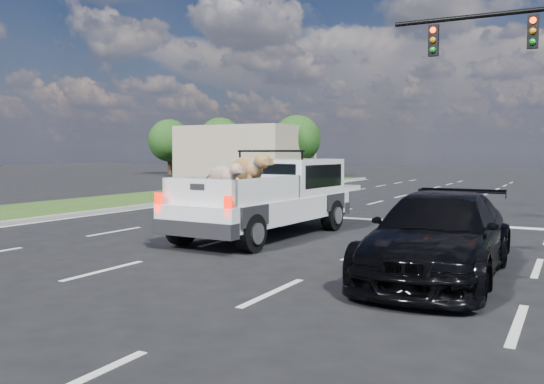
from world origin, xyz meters
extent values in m
plane|color=black|center=(0.00, 0.00, 0.00)|extent=(160.00, 160.00, 0.00)
cube|color=silver|center=(-5.25, 6.00, 0.01)|extent=(0.12, 60.00, 0.01)
cube|color=silver|center=(-1.75, 6.00, 0.01)|extent=(0.12, 60.00, 0.01)
cube|color=silver|center=(1.75, 6.00, 0.01)|extent=(0.12, 60.00, 0.01)
cube|color=silver|center=(5.25, 6.00, 0.01)|extent=(0.12, 60.00, 0.01)
cube|color=silver|center=(-8.80, 6.00, 0.01)|extent=(0.15, 60.00, 0.01)
cube|color=silver|center=(0.00, 10.00, 0.01)|extent=(17.00, 0.45, 0.01)
cube|color=#254716|center=(-11.50, 6.00, 0.05)|extent=(5.00, 60.00, 0.10)
cube|color=#9C988F|center=(-9.05, 6.00, 0.07)|extent=(0.15, 60.00, 0.14)
cube|color=black|center=(4.60, 10.50, 5.60)|extent=(0.30, 0.18, 0.95)
sphere|color=#F82A07|center=(4.60, 10.39, 5.90)|extent=(0.18, 0.18, 0.18)
cube|color=black|center=(1.80, 10.50, 5.60)|extent=(0.30, 0.18, 0.95)
sphere|color=#F82A07|center=(1.80, 10.39, 5.90)|extent=(0.18, 0.18, 0.18)
cube|color=tan|center=(-20.00, 36.00, 2.20)|extent=(10.00, 8.00, 4.40)
cylinder|color=#332114|center=(-30.00, 38.00, 1.08)|extent=(0.44, 0.44, 2.16)
sphere|color=#133C10|center=(-30.00, 38.00, 3.30)|extent=(4.20, 4.20, 4.20)
cylinder|color=#332114|center=(-24.00, 38.00, 1.08)|extent=(0.44, 0.44, 2.16)
sphere|color=#133C10|center=(-24.00, 38.00, 3.30)|extent=(4.20, 4.20, 4.20)
cylinder|color=#332114|center=(-16.00, 38.00, 1.08)|extent=(0.44, 0.44, 2.16)
sphere|color=#133C10|center=(-16.00, 38.00, 3.30)|extent=(4.20, 4.20, 4.20)
cylinder|color=black|center=(-2.28, 3.06, 0.42)|extent=(0.36, 0.86, 0.84)
cylinder|color=black|center=(-0.35, 2.95, 0.42)|extent=(0.36, 0.86, 0.84)
cylinder|color=black|center=(-2.05, 7.16, 0.42)|extent=(0.36, 0.86, 0.84)
cylinder|color=black|center=(-0.12, 7.05, 0.42)|extent=(0.36, 0.86, 0.84)
cube|color=silver|center=(-1.20, 5.11, 0.73)|extent=(2.43, 5.99, 0.58)
cube|color=silver|center=(-1.12, 6.50, 1.50)|extent=(2.18, 2.66, 0.95)
cube|color=black|center=(-1.19, 5.24, 1.53)|extent=(1.72, 0.13, 0.69)
cylinder|color=black|center=(-1.18, 5.39, 2.20)|extent=(2.00, 0.17, 0.06)
cube|color=black|center=(-1.27, 3.81, 0.99)|extent=(2.13, 2.94, 0.07)
cube|color=silver|center=(-2.21, 3.86, 1.31)|extent=(0.25, 2.83, 0.58)
cube|color=silver|center=(-0.33, 3.76, 1.31)|extent=(0.25, 2.83, 0.58)
cube|color=silver|center=(-1.35, 2.44, 1.31)|extent=(1.98, 0.20, 0.58)
cube|color=#F71305|center=(-2.30, 2.26, 1.05)|extent=(0.18, 0.08, 0.44)
cube|color=#F71305|center=(-0.42, 2.16, 1.05)|extent=(0.18, 0.08, 0.44)
cube|color=black|center=(-1.36, 2.29, 0.53)|extent=(2.15, 0.45, 0.33)
imported|color=#A8AAAF|center=(-2.47, 6.09, 0.71)|extent=(2.28, 4.36, 1.42)
imported|color=black|center=(3.79, 2.23, 0.73)|extent=(2.13, 5.08, 1.47)
camera|label=1|loc=(5.85, -7.73, 2.18)|focal=38.00mm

